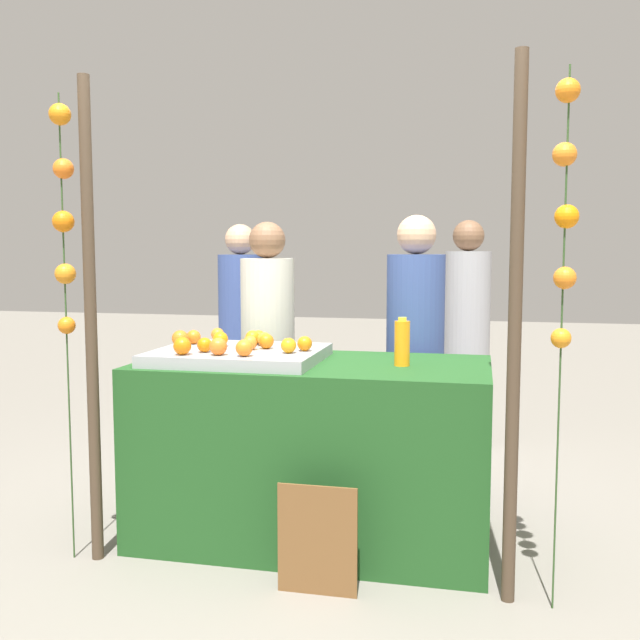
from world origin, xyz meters
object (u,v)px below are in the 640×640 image
object	(u,v)px
stall_counter	(314,450)
orange_0	(266,341)
orange_1	(264,339)
vendor_right	(415,369)
chalkboard_sign	(318,541)
vendor_left	(268,365)
juice_bottle	(402,343)

from	to	relation	value
stall_counter	orange_0	size ratio (longest dim) A/B	22.56
orange_1	vendor_right	world-z (taller)	vendor_right
chalkboard_sign	orange_0	bearing A→B (deg)	124.19
stall_counter	orange_1	xyz separation A→B (m)	(-0.29, 0.10, 0.56)
vendor_left	juice_bottle	bearing A→B (deg)	-39.66
vendor_left	stall_counter	bearing A→B (deg)	-57.78
stall_counter	vendor_right	world-z (taller)	vendor_right
chalkboard_sign	stall_counter	bearing A→B (deg)	104.75
orange_1	orange_0	bearing A→B (deg)	-67.04
chalkboard_sign	vendor_right	size ratio (longest dim) A/B	0.29
orange_0	stall_counter	bearing A→B (deg)	-0.21
chalkboard_sign	vendor_right	world-z (taller)	vendor_right
orange_1	juice_bottle	xyz separation A→B (m)	(0.74, -0.13, 0.02)
chalkboard_sign	vendor_right	xyz separation A→B (m)	(0.29, 1.29, 0.55)
orange_0	juice_bottle	xyz separation A→B (m)	(0.70, -0.02, 0.01)
stall_counter	orange_0	world-z (taller)	orange_0
orange_1	juice_bottle	distance (m)	0.76
orange_1	chalkboard_sign	distance (m)	1.14
orange_1	vendor_left	distance (m)	0.70
stall_counter	vendor_right	size ratio (longest dim) A/B	1.04
stall_counter	orange_1	size ratio (longest dim) A/B	23.88
juice_bottle	chalkboard_sign	size ratio (longest dim) A/B	0.48
juice_bottle	vendor_right	world-z (taller)	vendor_right
stall_counter	orange_0	distance (m)	0.61
stall_counter	chalkboard_sign	distance (m)	0.66
orange_0	vendor_left	xyz separation A→B (m)	(-0.21, 0.74, -0.25)
vendor_left	vendor_right	world-z (taller)	vendor_right
vendor_left	orange_0	bearing A→B (deg)	-73.74
vendor_left	vendor_right	bearing A→B (deg)	-2.87
orange_0	orange_1	world-z (taller)	orange_0
chalkboard_sign	vendor_left	size ratio (longest dim) A/B	0.30
stall_counter	vendor_left	distance (m)	0.93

